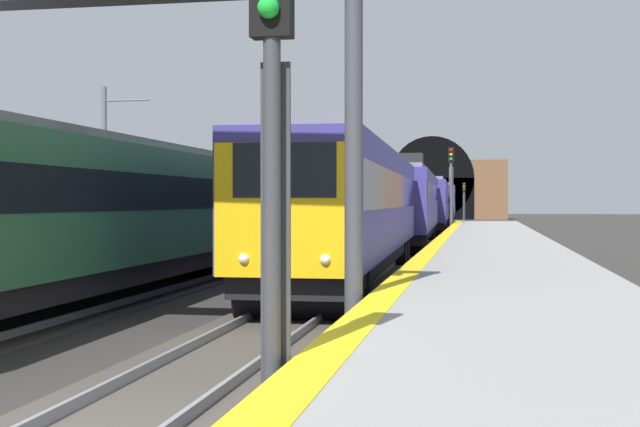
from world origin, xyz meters
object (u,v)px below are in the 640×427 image
(railway_signal_far, at_px, (464,198))
(catenary_mast_near, at_px, (105,170))
(train_adjacent_platform, at_px, (292,205))
(railway_signal_mid, at_px, (451,184))
(overhead_signal_gantry, at_px, (87,44))
(train_main_approaching, at_px, (420,203))
(railway_signal_near, at_px, (272,137))

(railway_signal_far, distance_m, catenary_mast_near, 72.85)
(train_adjacent_platform, bearing_deg, railway_signal_mid, 158.25)
(train_adjacent_platform, bearing_deg, catenary_mast_near, -50.90)
(overhead_signal_gantry, bearing_deg, catenary_mast_near, 24.02)
(railway_signal_far, bearing_deg, catenary_mast_near, -10.88)
(railway_signal_far, height_order, catenary_mast_near, catenary_mast_near)
(railway_signal_mid, relative_size, railway_signal_far, 1.28)
(train_main_approaching, distance_m, railway_signal_far, 49.78)
(railway_signal_mid, bearing_deg, catenary_mast_near, -30.58)
(railway_signal_far, distance_m, overhead_signal_gantry, 92.60)
(train_adjacent_platform, bearing_deg, railway_signal_far, 173.64)
(railway_signal_far, bearing_deg, railway_signal_mid, 0.00)
(railway_signal_near, xyz_separation_m, overhead_signal_gantry, (5.37, 4.42, 1.97))
(railway_signal_near, relative_size, railway_signal_far, 1.06)
(railway_signal_near, distance_m, railway_signal_far, 97.84)
(railway_signal_far, bearing_deg, overhead_signal_gantry, -2.73)
(train_main_approaching, xyz_separation_m, railway_signal_near, (-48.10, -1.95, 0.68))
(train_adjacent_platform, height_order, railway_signal_near, railway_signal_near)
(railway_signal_near, bearing_deg, train_main_approaching, -177.68)
(train_adjacent_platform, relative_size, railway_signal_mid, 10.44)
(train_main_approaching, bearing_deg, catenary_mast_near, -29.88)
(train_main_approaching, bearing_deg, railway_signal_mid, 125.55)
(train_adjacent_platform, xyz_separation_m, overhead_signal_gantry, (-26.59, -2.47, 2.74))
(train_main_approaching, bearing_deg, overhead_signal_gantry, -4.76)
(train_adjacent_platform, xyz_separation_m, railway_signal_far, (65.88, -6.88, 0.63))
(train_adjacent_platform, relative_size, overhead_signal_gantry, 6.95)
(railway_signal_far, xyz_separation_m, overhead_signal_gantry, (-92.47, 4.42, 2.12))
(catenary_mast_near, bearing_deg, railway_signal_near, -152.41)
(train_main_approaching, distance_m, railway_signal_near, 48.14)
(train_adjacent_platform, xyz_separation_m, railway_signal_mid, (17.61, -6.88, 1.35))
(train_adjacent_platform, bearing_deg, railway_signal_near, 11.76)
(railway_signal_mid, bearing_deg, train_adjacent_platform, -21.35)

